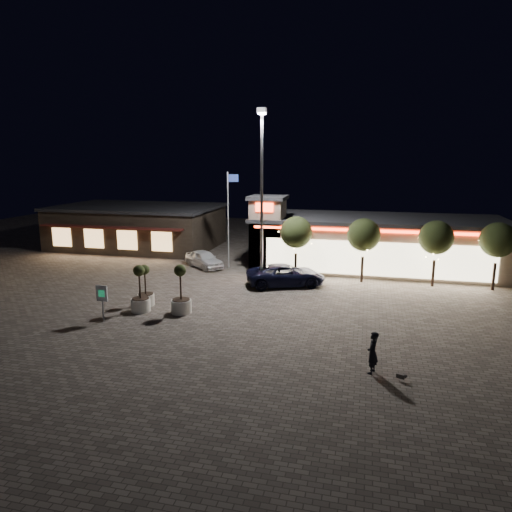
% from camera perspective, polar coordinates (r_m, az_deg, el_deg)
% --- Properties ---
extents(ground, '(90.00, 90.00, 0.00)m').
position_cam_1_polar(ground, '(26.28, -7.60, -8.16)').
color(ground, '#70645B').
rests_on(ground, ground).
extents(retail_building, '(20.40, 8.40, 6.10)m').
position_cam_1_polar(retail_building, '(39.34, 14.04, 1.71)').
color(retail_building, tan).
rests_on(retail_building, ground).
extents(restaurant_building, '(16.40, 11.00, 4.30)m').
position_cam_1_polar(restaurant_building, '(49.22, -14.52, 3.65)').
color(restaurant_building, '#382D23').
rests_on(restaurant_building, ground).
extents(floodlight_pole, '(0.60, 0.40, 12.38)m').
position_cam_1_polar(floodlight_pole, '(31.80, 0.72, 8.42)').
color(floodlight_pole, gray).
rests_on(floodlight_pole, ground).
extents(flagpole, '(0.95, 0.10, 8.00)m').
position_cam_1_polar(flagpole, '(37.83, -3.37, 5.53)').
color(flagpole, white).
rests_on(flagpole, ground).
extents(string_tree_a, '(2.42, 2.42, 4.79)m').
position_cam_1_polar(string_tree_a, '(34.75, 5.04, 2.95)').
color(string_tree_a, '#332319').
rests_on(string_tree_a, ground).
extents(string_tree_b, '(2.42, 2.42, 4.79)m').
position_cam_1_polar(string_tree_b, '(34.37, 13.32, 2.57)').
color(string_tree_b, '#332319').
rests_on(string_tree_b, ground).
extents(string_tree_c, '(2.42, 2.42, 4.79)m').
position_cam_1_polar(string_tree_c, '(34.71, 21.59, 2.13)').
color(string_tree_c, '#332319').
rests_on(string_tree_c, ground).
extents(string_tree_d, '(2.42, 2.42, 4.79)m').
position_cam_1_polar(string_tree_d, '(35.49, 27.99, 1.77)').
color(string_tree_d, '#332319').
rests_on(string_tree_d, ground).
extents(pickup_truck, '(6.24, 4.52, 1.58)m').
position_cam_1_polar(pickup_truck, '(33.11, 3.74, -2.39)').
color(pickup_truck, black).
rests_on(pickup_truck, ground).
extents(white_sedan, '(4.39, 4.07, 1.46)m').
position_cam_1_polar(white_sedan, '(38.82, -6.51, -0.37)').
color(white_sedan, silver).
rests_on(white_sedan, ground).
extents(pedestrian, '(0.62, 0.78, 1.86)m').
position_cam_1_polar(pedestrian, '(20.51, 14.35, -11.62)').
color(pedestrian, black).
rests_on(pedestrian, ground).
extents(dog, '(0.44, 0.28, 0.24)m').
position_cam_1_polar(dog, '(20.42, 17.81, -14.09)').
color(dog, '#59514C').
rests_on(dog, ground).
extents(planter_left, '(1.06, 1.06, 2.62)m').
position_cam_1_polar(planter_left, '(29.50, -13.63, -4.49)').
color(planter_left, white).
rests_on(planter_left, ground).
extents(planter_mid, '(1.17, 1.17, 2.87)m').
position_cam_1_polar(planter_mid, '(28.41, -14.25, -5.00)').
color(planter_mid, white).
rests_on(planter_mid, ground).
extents(planter_right, '(1.21, 1.21, 2.97)m').
position_cam_1_polar(planter_right, '(27.59, -9.36, -5.22)').
color(planter_right, white).
rests_on(planter_right, ground).
extents(valet_sign, '(0.70, 0.11, 2.13)m').
position_cam_1_polar(valet_sign, '(27.02, -18.70, -4.82)').
color(valet_sign, gray).
rests_on(valet_sign, ground).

